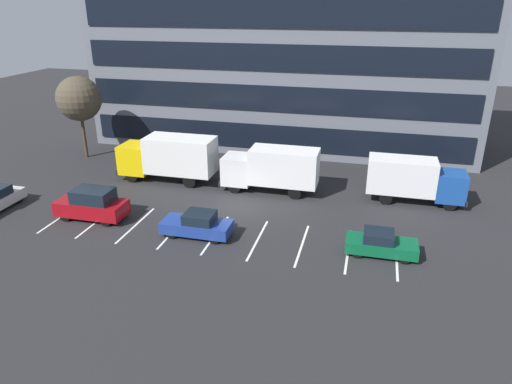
{
  "coord_description": "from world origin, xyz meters",
  "views": [
    {
      "loc": [
        9.08,
        -29.17,
        14.02
      ],
      "look_at": [
        1.6,
        0.24,
        1.4
      ],
      "focal_mm": 32.81,
      "sensor_mm": 36.0,
      "label": 1
    }
  ],
  "objects_px": {
    "box_truck_white": "(272,168)",
    "sedan_forest": "(381,244)",
    "suv_maroon": "(92,204)",
    "box_truck_yellow": "(169,156)",
    "sedan_navy": "(197,225)",
    "bare_tree": "(79,99)",
    "box_truck_blue": "(414,178)"
  },
  "relations": [
    {
      "from": "sedan_forest",
      "to": "sedan_navy",
      "type": "bearing_deg",
      "value": -177.99
    },
    {
      "from": "box_truck_yellow",
      "to": "box_truck_blue",
      "type": "distance_m",
      "value": 19.13
    },
    {
      "from": "box_truck_white",
      "to": "box_truck_yellow",
      "type": "bearing_deg",
      "value": 178.36
    },
    {
      "from": "box_truck_yellow",
      "to": "sedan_navy",
      "type": "distance_m",
      "value": 10.4
    },
    {
      "from": "box_truck_blue",
      "to": "suv_maroon",
      "type": "bearing_deg",
      "value": -158.57
    },
    {
      "from": "box_truck_yellow",
      "to": "sedan_forest",
      "type": "height_order",
      "value": "box_truck_yellow"
    },
    {
      "from": "box_truck_white",
      "to": "sedan_forest",
      "type": "height_order",
      "value": "box_truck_white"
    },
    {
      "from": "sedan_navy",
      "to": "bare_tree",
      "type": "relative_size",
      "value": 0.58
    },
    {
      "from": "box_truck_yellow",
      "to": "box_truck_white",
      "type": "height_order",
      "value": "box_truck_yellow"
    },
    {
      "from": "sedan_navy",
      "to": "bare_tree",
      "type": "bearing_deg",
      "value": 142.17
    },
    {
      "from": "box_truck_yellow",
      "to": "suv_maroon",
      "type": "distance_m",
      "value": 8.37
    },
    {
      "from": "box_truck_yellow",
      "to": "sedan_navy",
      "type": "height_order",
      "value": "box_truck_yellow"
    },
    {
      "from": "bare_tree",
      "to": "sedan_navy",
      "type": "bearing_deg",
      "value": -37.83
    },
    {
      "from": "box_truck_white",
      "to": "sedan_navy",
      "type": "height_order",
      "value": "box_truck_white"
    },
    {
      "from": "sedan_navy",
      "to": "sedan_forest",
      "type": "bearing_deg",
      "value": 2.01
    },
    {
      "from": "box_truck_white",
      "to": "sedan_forest",
      "type": "distance_m",
      "value": 11.58
    },
    {
      "from": "box_truck_yellow",
      "to": "box_truck_white",
      "type": "xyz_separation_m",
      "value": [
        8.65,
        -0.25,
        -0.15
      ]
    },
    {
      "from": "box_truck_white",
      "to": "sedan_navy",
      "type": "bearing_deg",
      "value": -109.55
    },
    {
      "from": "box_truck_white",
      "to": "bare_tree",
      "type": "distance_m",
      "value": 19.67
    },
    {
      "from": "suv_maroon",
      "to": "bare_tree",
      "type": "distance_m",
      "value": 15.01
    },
    {
      "from": "box_truck_blue",
      "to": "bare_tree",
      "type": "distance_m",
      "value": 29.83
    },
    {
      "from": "sedan_navy",
      "to": "box_truck_blue",
      "type": "bearing_deg",
      "value": 33.64
    },
    {
      "from": "box_truck_white",
      "to": "suv_maroon",
      "type": "distance_m",
      "value": 13.34
    },
    {
      "from": "box_truck_blue",
      "to": "sedan_navy",
      "type": "bearing_deg",
      "value": -146.36
    },
    {
      "from": "box_truck_yellow",
      "to": "sedan_forest",
      "type": "xyz_separation_m",
      "value": [
        16.95,
        -8.21,
        -1.41
      ]
    },
    {
      "from": "box_truck_white",
      "to": "suv_maroon",
      "type": "height_order",
      "value": "box_truck_white"
    },
    {
      "from": "box_truck_blue",
      "to": "bare_tree",
      "type": "bearing_deg",
      "value": 173.33
    },
    {
      "from": "box_truck_yellow",
      "to": "bare_tree",
      "type": "bearing_deg",
      "value": 159.79
    },
    {
      "from": "box_truck_white",
      "to": "suv_maroon",
      "type": "relative_size",
      "value": 1.58
    },
    {
      "from": "box_truck_white",
      "to": "sedan_forest",
      "type": "xyz_separation_m",
      "value": [
        8.31,
        -7.96,
        -1.26
      ]
    },
    {
      "from": "box_truck_blue",
      "to": "box_truck_yellow",
      "type": "bearing_deg",
      "value": -178.96
    },
    {
      "from": "box_truck_blue",
      "to": "suv_maroon",
      "type": "xyz_separation_m",
      "value": [
        -21.29,
        -8.36,
        -0.8
      ]
    }
  ]
}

